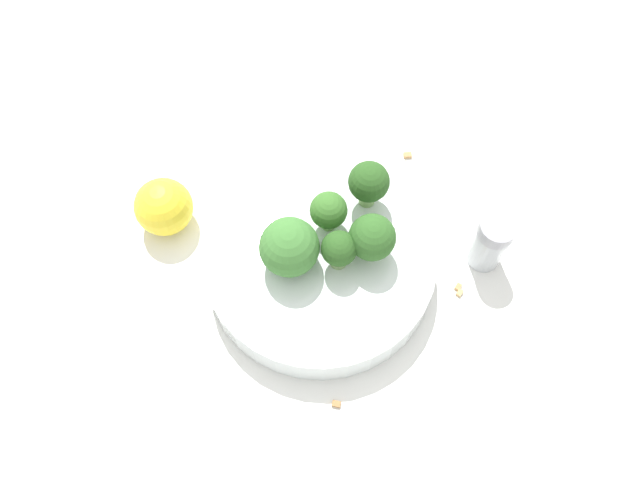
# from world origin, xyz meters

# --- Properties ---
(ground_plane) EXTENTS (3.00, 3.00, 0.00)m
(ground_plane) POSITION_xyz_m (0.00, 0.00, 0.00)
(ground_plane) COLOR white
(bowl) EXTENTS (0.21, 0.21, 0.04)m
(bowl) POSITION_xyz_m (0.00, 0.00, 0.02)
(bowl) COLOR silver
(bowl) RESTS_ON ground_plane
(broccoli_floret_0) EXTENTS (0.03, 0.03, 0.04)m
(broccoli_floret_0) POSITION_xyz_m (0.02, -0.01, 0.06)
(broccoli_floret_0) COLOR #7A9E5B
(broccoli_floret_0) RESTS_ON bowl
(broccoli_floret_1) EXTENTS (0.03, 0.03, 0.04)m
(broccoli_floret_1) POSITION_xyz_m (0.01, 0.03, 0.06)
(broccoli_floret_1) COLOR #84AD66
(broccoli_floret_1) RESTS_ON bowl
(broccoli_floret_2) EXTENTS (0.05, 0.05, 0.05)m
(broccoli_floret_2) POSITION_xyz_m (-0.03, -0.01, 0.06)
(broccoli_floret_2) COLOR #8EB770
(broccoli_floret_2) RESTS_ON bowl
(broccoli_floret_3) EXTENTS (0.04, 0.04, 0.05)m
(broccoli_floret_3) POSITION_xyz_m (0.05, -0.00, 0.07)
(broccoli_floret_3) COLOR #84AD66
(broccoli_floret_3) RESTS_ON bowl
(broccoli_floret_4) EXTENTS (0.04, 0.04, 0.05)m
(broccoli_floret_4) POSITION_xyz_m (0.05, 0.05, 0.07)
(broccoli_floret_4) COLOR #7A9E5B
(broccoli_floret_4) RESTS_ON bowl
(pepper_shaker) EXTENTS (0.03, 0.03, 0.06)m
(pepper_shaker) POSITION_xyz_m (0.16, 0.01, 0.03)
(pepper_shaker) COLOR #B2B7BC
(pepper_shaker) RESTS_ON ground_plane
(lemon_wedge) EXTENTS (0.06, 0.06, 0.06)m
(lemon_wedge) POSITION_xyz_m (-0.15, 0.06, 0.03)
(lemon_wedge) COLOR yellow
(lemon_wedge) RESTS_ON ground_plane
(almond_crumb_0) EXTENTS (0.01, 0.01, 0.01)m
(almond_crumb_0) POSITION_xyz_m (0.10, 0.13, 0.00)
(almond_crumb_0) COLOR #AD7F4C
(almond_crumb_0) RESTS_ON ground_plane
(almond_crumb_1) EXTENTS (0.01, 0.01, 0.01)m
(almond_crumb_1) POSITION_xyz_m (0.13, -0.03, 0.00)
(almond_crumb_1) COLOR tan
(almond_crumb_1) RESTS_ON ground_plane
(almond_crumb_2) EXTENTS (0.01, 0.01, 0.01)m
(almond_crumb_2) POSITION_xyz_m (0.01, -0.13, 0.00)
(almond_crumb_2) COLOR olive
(almond_crumb_2) RESTS_ON ground_plane
(almond_crumb_3) EXTENTS (0.01, 0.01, 0.01)m
(almond_crumb_3) POSITION_xyz_m (0.13, -0.02, 0.00)
(almond_crumb_3) COLOR #AD7F4C
(almond_crumb_3) RESTS_ON ground_plane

